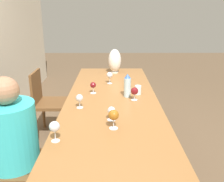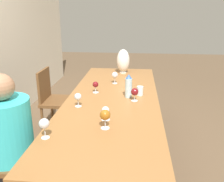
# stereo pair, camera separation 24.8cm
# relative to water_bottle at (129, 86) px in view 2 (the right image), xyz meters

# --- Properties ---
(ground_plane) EXTENTS (14.00, 14.00, 0.00)m
(ground_plane) POSITION_rel_water_bottle_xyz_m (-0.06, 0.16, -0.85)
(ground_plane) COLOR brown
(dining_table) EXTENTS (2.67, 0.93, 0.73)m
(dining_table) POSITION_rel_water_bottle_xyz_m (-0.06, 0.16, -0.18)
(dining_table) COLOR #936033
(dining_table) RESTS_ON ground_plane
(water_bottle) EXTENTS (0.07, 0.07, 0.25)m
(water_bottle) POSITION_rel_water_bottle_xyz_m (0.00, 0.00, 0.00)
(water_bottle) COLOR #ADCCD6
(water_bottle) RESTS_ON dining_table
(water_tumbler) EXTENTS (0.07, 0.07, 0.10)m
(water_tumbler) POSITION_rel_water_bottle_xyz_m (0.07, -0.12, -0.07)
(water_tumbler) COLOR silver
(water_tumbler) RESTS_ON dining_table
(vase) EXTENTS (0.18, 0.18, 0.34)m
(vase) POSITION_rel_water_bottle_xyz_m (1.02, 0.12, 0.05)
(vase) COLOR silver
(vase) RESTS_ON dining_table
(wine_glass_0) EXTENTS (0.07, 0.07, 0.13)m
(wine_glass_0) POSITION_rel_water_bottle_xyz_m (-0.31, 0.46, -0.03)
(wine_glass_0) COLOR silver
(wine_glass_0) RESTS_ON dining_table
(wine_glass_1) EXTENTS (0.07, 0.07, 0.13)m
(wine_glass_1) POSITION_rel_water_bottle_xyz_m (-0.10, -0.07, -0.03)
(wine_glass_1) COLOR silver
(wine_glass_1) RESTS_ON dining_table
(wine_glass_2) EXTENTS (0.08, 0.08, 0.15)m
(wine_glass_2) POSITION_rel_water_bottle_xyz_m (-0.92, 0.56, -0.01)
(wine_glass_2) COLOR silver
(wine_glass_2) RESTS_ON dining_table
(wine_glass_3) EXTENTS (0.07, 0.07, 0.14)m
(wine_glass_3) POSITION_rel_water_bottle_xyz_m (0.48, 0.19, -0.02)
(wine_glass_3) COLOR silver
(wine_glass_3) RESTS_ON dining_table
(wine_glass_4) EXTENTS (0.08, 0.08, 0.15)m
(wine_glass_4) POSITION_rel_water_bottle_xyz_m (-0.73, 0.15, -0.01)
(wine_glass_4) COLOR silver
(wine_glass_4) RESTS_ON dining_table
(wine_glass_5) EXTENTS (0.07, 0.07, 0.12)m
(wine_glass_5) POSITION_rel_water_bottle_xyz_m (-0.58, 0.17, -0.04)
(wine_glass_5) COLOR silver
(wine_glass_5) RESTS_ON dining_table
(wine_glass_6) EXTENTS (0.07, 0.07, 0.12)m
(wine_glass_6) POSITION_rel_water_bottle_xyz_m (0.11, 0.36, -0.03)
(wine_glass_6) COLOR silver
(wine_glass_6) RESTS_ON dining_table
(chair_near) EXTENTS (0.44, 0.44, 0.86)m
(chair_near) POSITION_rel_water_bottle_xyz_m (-0.77, 1.00, -0.38)
(chair_near) COLOR brown
(chair_near) RESTS_ON ground_plane
(chair_far) EXTENTS (0.44, 0.44, 0.86)m
(chair_far) POSITION_rel_water_bottle_xyz_m (0.58, 1.00, -0.38)
(chair_far) COLOR brown
(chair_far) RESTS_ON ground_plane
(person_near) EXTENTS (0.39, 0.39, 1.16)m
(person_near) POSITION_rel_water_bottle_xyz_m (-0.77, 0.91, -0.24)
(person_near) COLOR #2D2D38
(person_near) RESTS_ON ground_plane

